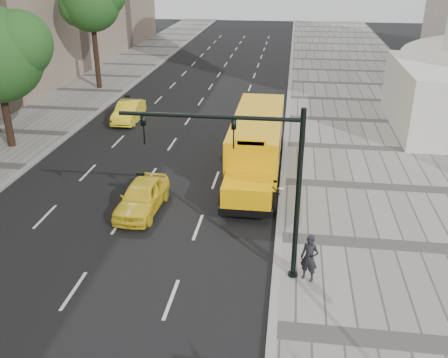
# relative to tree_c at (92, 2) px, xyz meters

# --- Properties ---
(ground) EXTENTS (140.00, 140.00, 0.00)m
(ground) POSITION_rel_tree_c_xyz_m (10.41, -17.73, -7.28)
(ground) COLOR black
(ground) RESTS_ON ground
(sidewalk_museum) EXTENTS (12.00, 140.00, 0.15)m
(sidewalk_museum) POSITION_rel_tree_c_xyz_m (22.41, -17.73, -7.21)
(sidewalk_museum) COLOR gray
(sidewalk_museum) RESTS_ON ground
(curb_museum) EXTENTS (0.30, 140.00, 0.15)m
(curb_museum) POSITION_rel_tree_c_xyz_m (16.41, -17.73, -7.21)
(curb_museum) COLOR gray
(curb_museum) RESTS_ON ground
(curb_far) EXTENTS (0.30, 140.00, 0.15)m
(curb_far) POSITION_rel_tree_c_xyz_m (2.41, -17.73, -7.21)
(curb_far) COLOR gray
(curb_far) RESTS_ON ground
(tree_c) EXTENTS (5.39, 4.79, 9.65)m
(tree_c) POSITION_rel_tree_c_xyz_m (0.00, 0.00, 0.00)
(tree_c) COLOR black
(tree_c) RESTS_ON ground
(school_bus) EXTENTS (2.96, 11.56, 3.19)m
(school_bus) POSITION_rel_tree_c_xyz_m (14.91, -16.06, -5.52)
(school_bus) COLOR #FFB107
(school_bus) RESTS_ON ground
(taxi_near) EXTENTS (1.86, 4.26, 1.43)m
(taxi_near) POSITION_rel_tree_c_xyz_m (10.12, -21.56, -6.57)
(taxi_near) COLOR yellow
(taxi_near) RESTS_ON ground
(taxi_far) EXTENTS (1.62, 4.27, 1.39)m
(taxi_far) POSITION_rel_tree_c_xyz_m (5.30, -8.50, -6.59)
(taxi_far) COLOR yellow
(taxi_far) RESTS_ON ground
(pedestrian) EXTENTS (0.76, 0.64, 1.77)m
(pedestrian) POSITION_rel_tree_c_xyz_m (17.54, -26.12, -6.24)
(pedestrian) COLOR black
(pedestrian) RESTS_ON sidewalk_museum
(traffic_signal) EXTENTS (6.18, 0.36, 6.40)m
(traffic_signal) POSITION_rel_tree_c_xyz_m (15.60, -25.96, -3.19)
(traffic_signal) COLOR black
(traffic_signal) RESTS_ON ground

